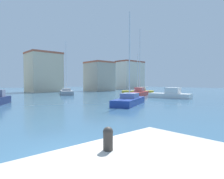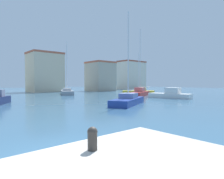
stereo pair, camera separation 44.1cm
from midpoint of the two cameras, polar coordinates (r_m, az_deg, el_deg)
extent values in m
plane|color=#38607F|center=(31.73, -5.90, -2.63)|extent=(160.00, 160.00, 0.00)
cylinder|color=#38332D|center=(4.97, -3.07, -14.67)|extent=(0.24, 0.24, 0.45)
sphere|color=#38332D|center=(4.91, -3.08, -12.14)|extent=(0.25, 0.25, 0.25)
cube|color=#233D93|center=(23.13, 5.21, -3.45)|extent=(7.54, 5.28, 0.74)
cube|color=#6E7DB1|center=(23.30, 5.38, -1.77)|extent=(2.94, 2.63, 0.59)
cylinder|color=silver|center=(23.24, 5.26, 9.87)|extent=(0.12, 0.12, 10.02)
cylinder|color=silver|center=(24.32, 6.10, -0.18)|extent=(2.34, 1.27, 0.08)
cube|color=gold|center=(49.22, 7.86, -0.64)|extent=(6.94, 7.17, 0.58)
cube|color=#DFCD77|center=(49.23, 8.79, 0.06)|extent=(2.74, 2.77, 0.62)
cylinder|color=silver|center=(49.23, 7.89, 5.02)|extent=(0.12, 0.12, 9.14)
cylinder|color=silver|center=(49.25, 9.48, 0.74)|extent=(1.91, 2.02, 0.08)
cube|color=white|center=(33.87, 16.71, -1.75)|extent=(3.27, 7.08, 0.78)
cube|color=silver|center=(33.64, 17.54, -0.29)|extent=(2.07, 2.49, 0.97)
cube|color=#B22823|center=(38.80, 8.40, -1.21)|extent=(7.92, 5.24, 0.78)
cube|color=#C4716E|center=(38.73, 8.39, -0.01)|extent=(2.79, 2.42, 0.85)
cylinder|color=silver|center=(38.97, 8.45, 8.31)|extent=(0.12, 0.12, 12.14)
cylinder|color=silver|center=(37.39, 7.86, 0.64)|extent=(2.49, 1.25, 0.08)
cube|color=gray|center=(44.18, -12.67, -0.82)|extent=(5.82, 8.97, 0.82)
cube|color=#ADB0B5|center=(43.44, -12.61, 0.02)|extent=(2.49, 2.88, 0.52)
cylinder|color=silver|center=(44.27, -12.73, 6.59)|extent=(0.12, 0.12, 10.60)
cube|color=beige|center=(57.72, -18.63, 4.52)|extent=(8.40, 7.25, 10.36)
cube|color=#B25B42|center=(58.22, -18.69, 9.86)|extent=(8.57, 7.39, 0.50)
cube|color=#B2A893|center=(61.34, -3.20, 3.60)|extent=(6.93, 7.44, 8.50)
cube|color=#B25B42|center=(61.63, -3.21, 7.78)|extent=(7.07, 7.59, 0.50)
cube|color=beige|center=(80.15, 5.85, 4.00)|extent=(10.82, 6.33, 10.67)
cube|color=#9E4733|center=(80.54, 5.86, 7.98)|extent=(11.04, 6.45, 0.50)
camera|label=1|loc=(0.22, -89.64, 0.01)|focal=31.57mm
camera|label=2|loc=(0.22, 90.36, -0.01)|focal=31.57mm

